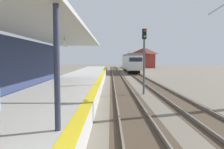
{
  "coord_description": "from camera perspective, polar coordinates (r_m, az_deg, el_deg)",
  "views": [
    {
      "loc": [
        0.77,
        -1.53,
        2.84
      ],
      "look_at": [
        0.85,
        8.97,
        2.1
      ],
      "focal_mm": 35.8,
      "sensor_mm": 36.0,
      "label": 1
    }
  ],
  "objects": [
    {
      "name": "station_platform",
      "position": [
        17.99,
        -10.92,
        -3.68
      ],
      "size": [
        5.0,
        80.0,
        0.91
      ],
      "color": "#B7B5AD",
      "rests_on": "ground"
    },
    {
      "name": "station_building_with_canopy",
      "position": [
        13.51,
        -22.49,
        2.94
      ],
      "size": [
        4.85,
        24.0,
        4.43
      ],
      "color": "#4C4C4C",
      "rests_on": "ground"
    },
    {
      "name": "track_pair_nearest_platform",
      "position": [
        21.74,
        2.56,
        -3.36
      ],
      "size": [
        2.34,
        120.0,
        0.16
      ],
      "color": "#4C3D2D",
      "rests_on": "ground"
    },
    {
      "name": "track_pair_middle",
      "position": [
        22.17,
        11.38,
        -3.29
      ],
      "size": [
        2.34,
        120.0,
        0.16
      ],
      "color": "#4C3D2D",
      "rests_on": "ground"
    },
    {
      "name": "approaching_train",
      "position": [
        48.47,
        4.95,
        3.21
      ],
      "size": [
        2.93,
        19.6,
        4.76
      ],
      "color": "silver",
      "rests_on": "ground"
    },
    {
      "name": "rail_signal_post",
      "position": [
        17.95,
        8.2,
        5.11
      ],
      "size": [
        0.32,
        0.34,
        5.2
      ],
      "color": "#4C4C4C",
      "rests_on": "ground"
    },
    {
      "name": "distant_trackside_house",
      "position": [
        71.26,
        8.28,
        4.37
      ],
      "size": [
        6.6,
        5.28,
        6.4
      ],
      "color": "maroon",
      "rests_on": "ground"
    }
  ]
}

